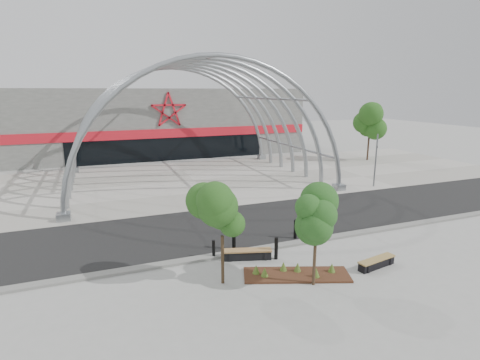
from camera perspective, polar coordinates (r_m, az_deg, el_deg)
The scene contains 18 objects.
ground at distance 19.46m, azimuth 4.30°, elevation -10.05°, with size 140.00×140.00×0.00m, color #999994.
road at distance 22.44m, azimuth 0.46°, elevation -6.73°, with size 140.00×7.00×0.02m, color black.
forecourt at distance 33.43m, azimuth -7.10°, elevation -0.03°, with size 60.00×17.00×0.04m, color #9F9A8F.
kerb at distance 19.23m, azimuth 4.63°, elevation -10.16°, with size 60.00×0.50×0.12m, color slate.
arena_building at distance 50.28m, azimuth -12.30°, elevation 8.85°, with size 34.00×15.24×8.00m.
vault_canopy at distance 33.43m, azimuth -7.10°, elevation -0.03°, with size 20.80×15.80×20.36m.
planting_bed at distance 16.73m, azimuth 8.38°, elevation -13.85°, with size 4.72×2.85×0.48m.
signal_pole at distance 32.43m, azimuth 19.98°, elevation 2.94°, with size 0.31×0.61×4.37m.
street_tree_0 at distance 14.89m, azimuth -2.75°, elevation -5.50°, with size 1.78×1.78×4.06m.
street_tree_1 at distance 15.11m, azimuth 11.57°, elevation -6.18°, with size 1.61×1.61×3.82m.
bench_0 at distance 17.97m, azimuth 1.15°, elevation -11.28°, with size 2.32×1.12×0.48m.
bench_1 at distance 18.27m, azimuth 20.08°, elevation -11.79°, with size 2.08×0.81×0.43m.
bollard_0 at distance 18.03m, azimuth -4.04°, elevation -10.47°, with size 0.14×0.14×0.89m, color black.
bollard_1 at distance 18.85m, azimuth -0.94°, elevation -8.96°, with size 0.18×0.18×1.13m, color black.
bollard_2 at distance 17.94m, azimuth 5.54°, elevation -10.31°, with size 0.17×0.17×1.08m, color black.
bollard_3 at distance 20.38m, azimuth 8.43°, elevation -7.44°, with size 0.17×0.17×1.06m, color black.
bollard_4 at distance 21.06m, azimuth 11.43°, elevation -6.96°, with size 0.16×0.16×1.00m, color black.
bg_tree_1 at distance 44.72m, azimuth 19.21°, elevation 8.22°, with size 2.70×2.70×5.91m.
Camera 1 is at (-7.74, -16.09, 7.74)m, focal length 28.00 mm.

